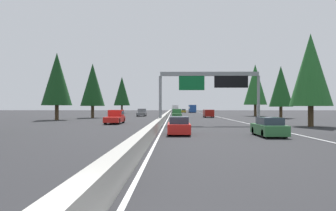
# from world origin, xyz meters

# --- Properties ---
(ground_plane) EXTENTS (320.00, 320.00, 0.00)m
(ground_plane) POSITION_xyz_m (60.00, 0.00, 0.00)
(ground_plane) COLOR #262628
(median_barrier) EXTENTS (180.00, 0.56, 0.90)m
(median_barrier) POSITION_xyz_m (80.00, 0.30, 0.45)
(median_barrier) COLOR #9E9B93
(median_barrier) RESTS_ON ground
(shoulder_stripe_right) EXTENTS (160.00, 0.16, 0.01)m
(shoulder_stripe_right) POSITION_xyz_m (70.00, -11.52, 0.01)
(shoulder_stripe_right) COLOR silver
(shoulder_stripe_right) RESTS_ON ground
(shoulder_stripe_median) EXTENTS (160.00, 0.16, 0.01)m
(shoulder_stripe_median) POSITION_xyz_m (70.00, -0.25, 0.01)
(shoulder_stripe_median) COLOR silver
(shoulder_stripe_median) RESTS_ON ground
(sign_gantry_overhead) EXTENTS (0.50, 12.68, 6.68)m
(sign_gantry_overhead) POSITION_xyz_m (35.44, -6.03, 5.31)
(sign_gantry_overhead) COLOR gray
(sign_gantry_overhead) RESTS_ON ground
(sedan_near_right) EXTENTS (4.40, 1.80, 1.47)m
(sedan_near_right) POSITION_xyz_m (20.21, -8.76, 0.68)
(sedan_near_right) COLOR #2D6B38
(sedan_near_right) RESTS_ON ground
(sedan_far_center) EXTENTS (4.40, 1.80, 1.47)m
(sedan_far_center) POSITION_xyz_m (21.75, -1.82, 0.68)
(sedan_far_center) COLOR red
(sedan_far_center) RESTS_ON ground
(pickup_mid_right) EXTENTS (5.60, 2.00, 1.86)m
(pickup_mid_right) POSITION_xyz_m (62.01, -2.01, 0.91)
(pickup_mid_right) COLOR #2D6B38
(pickup_mid_right) RESTS_ON ground
(bus_far_left) EXTENTS (11.50, 2.55, 3.10)m
(bus_far_left) POSITION_xyz_m (124.45, -8.87, 1.72)
(bus_far_left) COLOR #1E4793
(bus_far_left) RESTS_ON ground
(box_truck_near_center) EXTENTS (8.50, 2.40, 2.95)m
(box_truck_near_center) POSITION_xyz_m (119.27, -1.88, 1.61)
(box_truck_near_center) COLOR white
(box_truck_near_center) RESTS_ON ground
(minivan_distant_b) EXTENTS (5.00, 1.95, 1.69)m
(minivan_distant_b) POSITION_xyz_m (64.59, -8.93, 0.95)
(minivan_distant_b) COLOR maroon
(minivan_distant_b) RESTS_ON ground
(sedan_far_right) EXTENTS (4.40, 1.80, 1.47)m
(sedan_far_right) POSITION_xyz_m (121.89, -5.27, 0.68)
(sedan_far_right) COLOR #AD931E
(sedan_far_right) RESTS_ON ground
(sedan_mid_left) EXTENTS (4.40, 1.80, 1.47)m
(sedan_mid_left) POSITION_xyz_m (110.56, -1.98, 0.68)
(sedan_mid_left) COLOR black
(sedan_mid_left) RESTS_ON ground
(oncoming_near) EXTENTS (5.60, 2.00, 1.86)m
(oncoming_near) POSITION_xyz_m (73.11, 6.47, 0.91)
(oncoming_near) COLOR slate
(oncoming_near) RESTS_ON ground
(oncoming_far) EXTENTS (5.60, 2.00, 1.86)m
(oncoming_far) POSITION_xyz_m (38.56, 6.57, 0.91)
(oncoming_far) COLOR red
(oncoming_far) RESTS_ON ground
(conifer_right_near) EXTENTS (4.76, 4.76, 10.81)m
(conifer_right_near) POSITION_xyz_m (32.60, -17.27, 6.57)
(conifer_right_near) COLOR #4C3823
(conifer_right_near) RESTS_ON ground
(conifer_right_mid) EXTENTS (4.67, 4.67, 10.62)m
(conifer_right_mid) POSITION_xyz_m (60.10, -23.07, 6.45)
(conifer_right_mid) COLOR #4C3823
(conifer_right_mid) RESTS_ON ground
(conifer_right_far) EXTENTS (5.69, 5.69, 12.94)m
(conifer_right_far) POSITION_xyz_m (74.86, -21.69, 7.87)
(conifer_right_far) COLOR #4C3823
(conifer_right_far) RESTS_ON ground
(conifer_left_near) EXTENTS (5.13, 5.13, 11.67)m
(conifer_left_near) POSITION_xyz_m (49.95, 18.83, 7.09)
(conifer_left_near) COLOR #4C3823
(conifer_left_near) RESTS_ON ground
(conifer_left_mid) EXTENTS (4.99, 4.99, 11.33)m
(conifer_left_mid) POSITION_xyz_m (61.06, 15.48, 6.89)
(conifer_left_mid) COLOR #4C3823
(conifer_left_mid) RESTS_ON ground
(conifer_left_far) EXTENTS (5.62, 5.62, 12.78)m
(conifer_left_far) POSITION_xyz_m (105.52, 16.70, 7.77)
(conifer_left_far) COLOR #4C3823
(conifer_left_far) RESTS_ON ground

